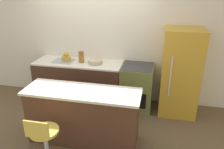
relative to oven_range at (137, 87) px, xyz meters
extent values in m
plane|color=brown|center=(-0.99, -0.35, -0.47)|extent=(14.00, 14.00, 0.00)
cube|color=silver|center=(-0.99, 0.36, 0.83)|extent=(8.00, 0.06, 2.60)
cube|color=#4C2D1E|center=(-1.27, 0.00, -0.02)|extent=(1.88, 0.66, 0.90)
cube|color=silver|center=(-1.27, 0.00, 0.45)|extent=(1.88, 0.66, 0.03)
cube|color=#9EA3A8|center=(-1.60, 0.00, 0.46)|extent=(0.44, 0.36, 0.01)
cube|color=#4C2D1E|center=(-0.74, -1.26, -0.02)|extent=(1.78, 0.56, 0.89)
cube|color=silver|center=(-0.74, -1.26, 0.44)|extent=(1.85, 0.60, 0.04)
cube|color=olive|center=(0.00, 0.00, 0.00)|extent=(0.64, 0.66, 0.93)
cube|color=black|center=(0.00, -0.33, -0.14)|extent=(0.45, 0.01, 0.32)
cube|color=#333338|center=(0.00, 0.00, 0.46)|extent=(0.61, 0.63, 0.01)
cube|color=gold|center=(0.83, 0.00, 0.40)|extent=(0.71, 0.67, 1.72)
cube|color=silver|center=(0.63, -0.35, 0.44)|extent=(0.02, 0.02, 0.78)
cylinder|color=#B7B7BC|center=(-1.10, -1.88, -0.20)|extent=(0.06, 0.06, 0.54)
cylinder|color=gold|center=(-1.10, -1.88, 0.10)|extent=(0.41, 0.41, 0.04)
cube|color=gold|center=(-1.10, -2.05, 0.24)|extent=(0.35, 0.02, 0.25)
cylinder|color=#B29333|center=(-1.53, 0.01, 0.52)|extent=(0.20, 0.20, 0.11)
sphere|color=#B29333|center=(-1.53, 0.01, 0.62)|extent=(0.11, 0.11, 0.11)
cylinder|color=#C1B28E|center=(-0.89, 0.01, 0.50)|extent=(0.29, 0.29, 0.07)
cylinder|color=#9E6623|center=(-1.19, 0.01, 0.57)|extent=(0.11, 0.11, 0.20)
cylinder|color=brown|center=(-1.19, 0.01, 0.68)|extent=(0.12, 0.12, 0.02)
camera|label=1|loc=(0.36, -4.14, 2.01)|focal=35.00mm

